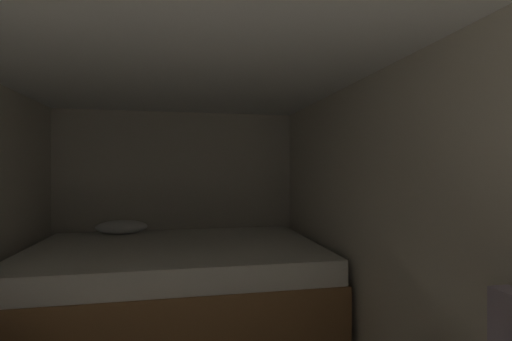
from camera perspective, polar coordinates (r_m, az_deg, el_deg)
name	(u,v)px	position (r m, az deg, el deg)	size (l,w,h in m)	color
wall_back	(178,202)	(4.40, -12.00, -4.78)	(2.79, 0.05, 2.09)	beige
wall_right	(402,231)	(2.46, 21.69, -8.64)	(0.05, 4.64, 2.09)	beige
ceiling_slab	(173,41)	(2.15, -12.68, 18.97)	(2.79, 4.64, 0.05)	white
bed	(176,285)	(3.59, -12.23, -16.89)	(2.57, 1.76, 0.88)	olive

